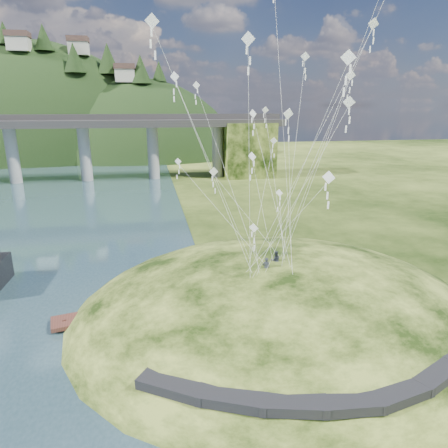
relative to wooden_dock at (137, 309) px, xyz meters
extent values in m
plane|color=black|center=(3.86, -4.29, -0.42)|extent=(320.00, 320.00, 0.00)
ellipsoid|color=black|center=(11.86, -2.29, -1.92)|extent=(36.00, 32.00, 13.00)
cube|color=black|center=(2.36, -12.29, 1.60)|extent=(4.32, 3.62, 0.71)
cube|color=black|center=(5.36, -13.94, 1.66)|extent=(4.10, 2.97, 0.61)
cube|color=black|center=(8.36, -14.94, 1.66)|extent=(3.85, 2.37, 0.62)
cube|color=black|center=(11.36, -15.39, 1.61)|extent=(3.62, 1.83, 0.66)
cube|color=black|center=(14.36, -15.19, 1.62)|extent=(3.82, 2.27, 0.68)
cube|color=black|center=(17.36, -14.24, 1.72)|extent=(4.11, 2.97, 0.71)
cylinder|color=gray|center=(-28.14, 65.71, 6.08)|extent=(2.60, 2.60, 13.00)
cylinder|color=gray|center=(-12.64, 65.71, 6.08)|extent=(2.60, 2.60, 13.00)
cylinder|color=gray|center=(2.86, 65.71, 6.08)|extent=(2.60, 2.60, 13.00)
cylinder|color=gray|center=(18.36, 65.71, 6.08)|extent=(2.60, 2.60, 13.00)
cube|color=black|center=(25.86, 65.71, 6.08)|extent=(12.00, 11.00, 13.00)
ellipsoid|color=black|center=(-36.14, 121.71, -6.42)|extent=(96.00, 68.00, 88.00)
ellipsoid|color=black|center=(-1.14, 113.71, -10.42)|extent=(76.00, 56.00, 72.00)
cone|color=black|center=(-39.00, 109.77, 37.46)|extent=(4.97, 4.97, 6.54)
cone|color=black|center=(-27.54, 107.75, 36.25)|extent=(5.83, 5.83, 7.67)
cone|color=black|center=(-18.58, 102.79, 30.16)|extent=(6.47, 6.47, 8.51)
cone|color=black|center=(-9.35, 109.70, 30.81)|extent=(7.13, 7.13, 9.38)
cone|color=black|center=(0.75, 104.74, 27.45)|extent=(6.56, 6.56, 8.63)
cone|color=black|center=(6.64, 110.34, 27.26)|extent=(4.88, 4.88, 6.42)
cube|color=beige|center=(-34.14, 105.71, 33.86)|extent=(6.00, 5.00, 4.00)
cube|color=#50362D|center=(-34.14, 105.71, 36.56)|extent=(6.40, 5.40, 1.60)
cube|color=beige|center=(-18.14, 111.71, 33.76)|extent=(6.00, 5.00, 4.00)
cube|color=#50362D|center=(-18.14, 111.71, 36.46)|extent=(6.40, 5.40, 1.60)
cube|color=beige|center=(-4.14, 105.71, 25.46)|extent=(6.00, 5.00, 4.00)
cube|color=#50362D|center=(-4.14, 105.71, 28.16)|extent=(6.40, 5.40, 1.60)
cube|color=#3E1F19|center=(0.00, 0.00, 0.01)|extent=(13.66, 4.90, 0.34)
cylinder|color=#3E1F19|center=(-5.66, -1.21, -0.23)|extent=(0.29, 0.29, 0.97)
cylinder|color=#3E1F19|center=(-2.83, -0.60, -0.23)|extent=(0.29, 0.29, 0.97)
cylinder|color=#3E1F19|center=(0.00, 0.00, -0.23)|extent=(0.29, 0.29, 0.97)
cylinder|color=#3E1F19|center=(2.83, 0.60, -0.23)|extent=(0.29, 0.29, 0.97)
cylinder|color=#3E1F19|center=(5.66, 1.21, -0.23)|extent=(0.29, 0.29, 0.97)
imported|color=#272C34|center=(10.16, -3.70, 5.33)|extent=(0.59, 0.39, 1.62)
imported|color=#272C34|center=(11.30, -2.54, 5.37)|extent=(0.87, 0.73, 1.60)
cube|color=white|center=(13.47, 5.82, 13.34)|extent=(0.64, 0.28, 0.64)
cube|color=white|center=(13.47, 5.82, 12.87)|extent=(0.09, 0.02, 0.39)
cube|color=white|center=(13.47, 5.82, 12.39)|extent=(0.09, 0.02, 0.39)
cube|color=white|center=(13.47, 5.82, 11.92)|extent=(0.09, 0.02, 0.39)
cube|color=white|center=(12.68, 6.26, 16.14)|extent=(0.68, 0.24, 0.66)
cube|color=white|center=(12.68, 6.26, 15.66)|extent=(0.09, 0.05, 0.40)
cube|color=white|center=(12.68, 6.26, 15.18)|extent=(0.09, 0.05, 0.40)
cube|color=white|center=(12.68, 6.26, 14.69)|extent=(0.09, 0.05, 0.40)
cube|color=white|center=(12.29, -10.20, 19.00)|extent=(0.69, 0.50, 0.79)
cube|color=white|center=(12.29, -10.20, 18.42)|extent=(0.11, 0.05, 0.47)
cube|color=white|center=(12.29, -10.20, 17.84)|extent=(0.11, 0.05, 0.47)
cube|color=white|center=(12.29, -10.20, 17.26)|extent=(0.11, 0.05, 0.47)
cube|color=white|center=(12.83, -7.82, 12.19)|extent=(0.61, 0.67, 0.86)
cube|color=white|center=(12.83, -7.82, 11.58)|extent=(0.10, 0.09, 0.50)
cube|color=white|center=(12.83, -7.82, 10.97)|extent=(0.10, 0.09, 0.50)
cube|color=white|center=(12.83, -7.82, 10.36)|extent=(0.10, 0.09, 0.50)
cube|color=white|center=(9.76, -0.34, 12.68)|extent=(0.49, 0.67, 0.76)
cube|color=white|center=(9.76, -0.34, 12.12)|extent=(0.09, 0.08, 0.46)
cube|color=white|center=(9.76, -0.34, 11.56)|extent=(0.09, 0.08, 0.46)
cube|color=white|center=(9.76, -0.34, 10.99)|extent=(0.09, 0.08, 0.46)
cube|color=white|center=(3.92, 1.07, 18.66)|extent=(0.65, 0.47, 0.76)
cube|color=white|center=(3.92, 1.07, 18.12)|extent=(0.10, 0.06, 0.44)
cube|color=white|center=(3.92, 1.07, 17.58)|extent=(0.10, 0.06, 0.44)
cube|color=white|center=(3.92, 1.07, 17.04)|extent=(0.10, 0.06, 0.44)
cube|color=white|center=(7.61, 5.61, 10.58)|extent=(0.88, 0.24, 0.87)
cube|color=white|center=(7.61, 5.61, 9.96)|extent=(0.11, 0.07, 0.51)
cube|color=white|center=(7.61, 5.61, 9.34)|extent=(0.11, 0.07, 0.51)
cube|color=white|center=(7.61, 5.61, 8.71)|extent=(0.11, 0.07, 0.51)
cube|color=white|center=(13.67, -8.04, 16.76)|extent=(0.71, 0.29, 0.72)
cube|color=white|center=(13.67, -8.04, 16.23)|extent=(0.10, 0.03, 0.43)
cube|color=white|center=(13.67, -8.04, 15.71)|extent=(0.10, 0.03, 0.43)
cube|color=white|center=(13.67, -8.04, 15.19)|extent=(0.10, 0.03, 0.43)
cube|color=white|center=(11.33, 5.66, 15.84)|extent=(0.50, 0.70, 0.80)
cube|color=white|center=(11.33, 5.66, 15.26)|extent=(0.10, 0.08, 0.48)
cube|color=white|center=(11.33, 5.66, 14.68)|extent=(0.10, 0.08, 0.48)
cube|color=white|center=(11.33, 5.66, 14.09)|extent=(0.10, 0.08, 0.48)
cube|color=white|center=(11.56, 1.25, 24.20)|extent=(0.08, 0.07, 0.42)
cube|color=white|center=(4.31, 5.70, 11.62)|extent=(0.60, 0.35, 0.66)
cube|color=white|center=(4.31, 5.70, 11.15)|extent=(0.09, 0.04, 0.39)
cube|color=white|center=(4.31, 5.70, 10.68)|extent=(0.09, 0.04, 0.39)
cube|color=white|center=(4.31, 5.70, 10.21)|extent=(0.09, 0.04, 0.39)
cube|color=white|center=(13.14, -1.90, 19.95)|extent=(0.65, 0.22, 0.65)
cube|color=white|center=(13.14, -1.90, 19.48)|extent=(0.09, 0.02, 0.38)
cube|color=white|center=(13.14, -1.90, 19.01)|extent=(0.09, 0.02, 0.38)
cube|color=white|center=(13.14, -1.90, 18.54)|extent=(0.09, 0.02, 0.38)
cube|color=white|center=(16.65, -2.20, 18.71)|extent=(0.74, 0.22, 0.73)
cube|color=white|center=(16.65, -2.20, 18.18)|extent=(0.10, 0.02, 0.43)
cube|color=white|center=(16.65, -2.20, 17.65)|extent=(0.10, 0.02, 0.43)
cube|color=white|center=(16.65, -2.20, 17.13)|extent=(0.10, 0.02, 0.43)
cube|color=white|center=(6.36, 7.50, 18.36)|extent=(0.66, 0.34, 0.71)
cube|color=white|center=(6.36, 7.50, 17.85)|extent=(0.09, 0.04, 0.41)
cube|color=white|center=(6.36, 7.50, 17.35)|extent=(0.09, 0.04, 0.41)
cube|color=white|center=(6.36, 7.50, 16.84)|extent=(0.09, 0.04, 0.41)
cube|color=white|center=(2.23, -6.88, 21.00)|extent=(0.81, 0.18, 0.81)
cube|color=white|center=(2.23, -6.88, 20.42)|extent=(0.11, 0.05, 0.47)
cube|color=white|center=(2.23, -6.88, 19.85)|extent=(0.11, 0.05, 0.47)
cube|color=white|center=(2.23, -6.88, 19.28)|extent=(0.11, 0.05, 0.47)
cube|color=white|center=(17.22, -3.72, 21.91)|extent=(0.77, 0.29, 0.74)
cube|color=white|center=(17.22, -3.72, 21.37)|extent=(0.10, 0.04, 0.45)
cube|color=white|center=(17.22, -3.72, 20.82)|extent=(0.10, 0.04, 0.45)
cube|color=white|center=(17.22, -3.72, 20.28)|extent=(0.10, 0.04, 0.45)
cube|color=white|center=(10.36, -6.68, 16.07)|extent=(0.70, 0.23, 0.69)
cube|color=white|center=(10.36, -6.68, 15.56)|extent=(0.09, 0.06, 0.41)
cube|color=white|center=(10.36, -6.68, 15.06)|extent=(0.09, 0.06, 0.41)
cube|color=white|center=(10.36, -6.68, 14.55)|extent=(0.09, 0.06, 0.41)
cube|color=white|center=(7.62, -7.02, 20.23)|extent=(0.76, 0.37, 0.81)
cube|color=white|center=(7.62, -7.02, 19.65)|extent=(0.11, 0.04, 0.47)
cube|color=white|center=(7.62, -7.02, 19.08)|extent=(0.11, 0.04, 0.47)
cube|color=white|center=(7.62, -7.02, 18.50)|extent=(0.11, 0.04, 0.47)
cube|color=white|center=(13.96, 5.04, 8.42)|extent=(0.52, 0.60, 0.75)
cube|color=white|center=(13.96, 5.04, 7.88)|extent=(0.09, 0.07, 0.44)
cube|color=white|center=(13.96, 5.04, 7.35)|extent=(0.09, 0.07, 0.44)
cube|color=white|center=(13.96, 5.04, 6.81)|extent=(0.09, 0.07, 0.44)
cube|color=white|center=(9.80, -1.11, 6.97)|extent=(0.66, 0.56, 0.81)
cube|color=white|center=(9.80, -1.11, 6.39)|extent=(0.10, 0.07, 0.48)
cube|color=white|center=(9.80, -1.11, 5.80)|extent=(0.10, 0.07, 0.48)
cube|color=white|center=(9.80, -1.11, 5.22)|extent=(0.10, 0.07, 0.48)
camera|label=1|loc=(1.62, -31.24, 16.58)|focal=32.00mm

